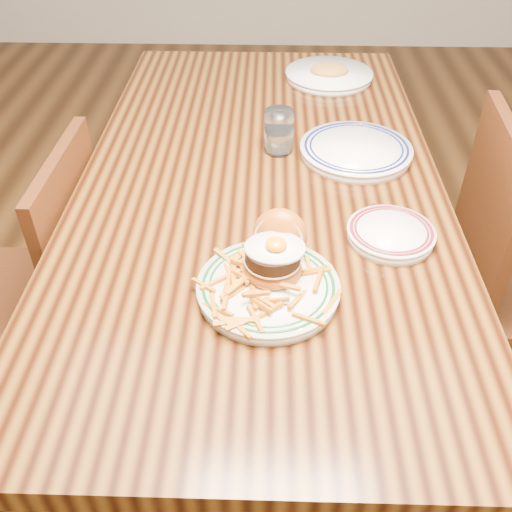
{
  "coord_description": "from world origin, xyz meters",
  "views": [
    {
      "loc": [
        0.02,
        -1.17,
        1.47
      ],
      "look_at": [
        -0.0,
        -0.36,
        0.8
      ],
      "focal_mm": 40.0,
      "sensor_mm": 36.0,
      "label": 1
    }
  ],
  "objects_px": {
    "table": "(260,205)",
    "main_plate": "(270,275)",
    "chair_left": "(46,287)",
    "side_plate": "(391,233)"
  },
  "relations": [
    {
      "from": "table",
      "to": "chair_left",
      "type": "xyz_separation_m",
      "value": [
        -0.56,
        -0.09,
        -0.21
      ]
    },
    {
      "from": "table",
      "to": "chair_left",
      "type": "distance_m",
      "value": 0.6
    },
    {
      "from": "chair_left",
      "to": "table",
      "type": "bearing_deg",
      "value": 9.85
    },
    {
      "from": "main_plate",
      "to": "side_plate",
      "type": "distance_m",
      "value": 0.29
    },
    {
      "from": "chair_left",
      "to": "main_plate",
      "type": "xyz_separation_m",
      "value": [
        0.59,
        -0.31,
        0.33
      ]
    },
    {
      "from": "chair_left",
      "to": "main_plate",
      "type": "height_order",
      "value": "main_plate"
    },
    {
      "from": "table",
      "to": "main_plate",
      "type": "distance_m",
      "value": 0.42
    },
    {
      "from": "table",
      "to": "side_plate",
      "type": "xyz_separation_m",
      "value": [
        0.27,
        -0.24,
        0.1
      ]
    },
    {
      "from": "table",
      "to": "main_plate",
      "type": "height_order",
      "value": "main_plate"
    },
    {
      "from": "table",
      "to": "chair_left",
      "type": "height_order",
      "value": "chair_left"
    }
  ]
}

